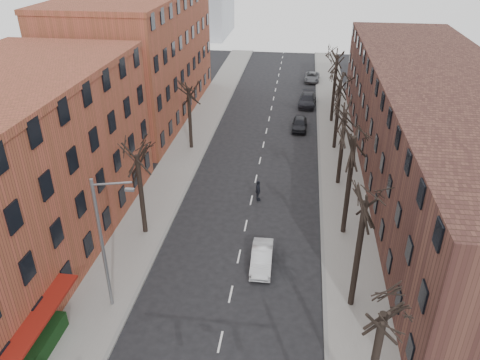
% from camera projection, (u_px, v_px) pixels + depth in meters
% --- Properties ---
extents(sidewalk_left, '(4.00, 90.00, 0.15)m').
position_uv_depth(sidewalk_left, '(190.00, 144.00, 51.20)').
color(sidewalk_left, gray).
rests_on(sidewalk_left, ground).
extents(sidewalk_right, '(4.00, 90.00, 0.15)m').
position_uv_depth(sidewalk_right, '(338.00, 152.00, 49.34)').
color(sidewalk_right, gray).
rests_on(sidewalk_right, ground).
extents(building_left_near, '(12.00, 26.00, 12.00)m').
position_uv_depth(building_left_near, '(5.00, 176.00, 31.86)').
color(building_left_near, brown).
rests_on(building_left_near, ground).
extents(building_left_far, '(12.00, 28.00, 14.00)m').
position_uv_depth(building_left_far, '(139.00, 58.00, 56.71)').
color(building_left_far, brown).
rests_on(building_left_far, ground).
extents(building_right, '(12.00, 50.00, 10.00)m').
position_uv_depth(building_right, '(437.00, 130.00, 41.71)').
color(building_right, '#533027').
rests_on(building_right, ground).
extents(awning_left, '(1.20, 7.00, 0.15)m').
position_uv_depth(awning_left, '(48.00, 352.00, 26.08)').
color(awning_left, maroon).
rests_on(awning_left, ground).
extents(hedge, '(0.80, 6.00, 1.00)m').
position_uv_depth(hedge, '(35.00, 358.00, 24.91)').
color(hedge, black).
rests_on(hedge, sidewalk_left).
extents(tree_right_b, '(5.20, 5.20, 10.80)m').
position_uv_depth(tree_right_b, '(350.00, 305.00, 29.34)').
color(tree_right_b, black).
rests_on(tree_right_b, ground).
extents(tree_right_c, '(5.20, 5.20, 11.60)m').
position_uv_depth(tree_right_c, '(343.00, 233.00, 36.32)').
color(tree_right_c, black).
rests_on(tree_right_c, ground).
extents(tree_right_d, '(5.20, 5.20, 10.00)m').
position_uv_depth(tree_right_d, '(337.00, 184.00, 43.31)').
color(tree_right_d, black).
rests_on(tree_right_d, ground).
extents(tree_right_e, '(5.20, 5.20, 10.80)m').
position_uv_depth(tree_right_e, '(334.00, 148.00, 50.29)').
color(tree_right_e, black).
rests_on(tree_right_e, ground).
extents(tree_right_f, '(5.20, 5.20, 11.60)m').
position_uv_depth(tree_right_f, '(331.00, 122.00, 57.28)').
color(tree_right_f, black).
rests_on(tree_right_f, ground).
extents(tree_left_a, '(5.20, 5.20, 9.50)m').
position_uv_depth(tree_left_a, '(146.00, 233.00, 36.35)').
color(tree_left_a, black).
rests_on(tree_left_a, ground).
extents(tree_left_b, '(5.20, 5.20, 9.50)m').
position_uv_depth(tree_left_b, '(192.00, 148.00, 50.32)').
color(tree_left_b, black).
rests_on(tree_left_b, ground).
extents(streetlight, '(2.45, 0.22, 9.03)m').
position_uv_depth(streetlight, '(104.00, 240.00, 26.92)').
color(streetlight, slate).
rests_on(streetlight, ground).
extents(silver_sedan, '(1.52, 4.12, 1.35)m').
position_uv_depth(silver_sedan, '(262.00, 258.00, 32.47)').
color(silver_sedan, silver).
rests_on(silver_sedan, ground).
extents(parked_car_near, '(1.81, 4.25, 1.43)m').
position_uv_depth(parked_car_near, '(300.00, 124.00, 54.71)').
color(parked_car_near, black).
rests_on(parked_car_near, ground).
extents(parked_car_mid, '(2.51, 5.36, 1.51)m').
position_uv_depth(parked_car_mid, '(307.00, 100.00, 62.24)').
color(parked_car_mid, black).
rests_on(parked_car_mid, ground).
extents(parked_car_far, '(2.42, 4.80, 1.30)m').
position_uv_depth(parked_car_far, '(312.00, 77.00, 72.23)').
color(parked_car_far, slate).
rests_on(parked_car_far, ground).
extents(pedestrian_crossing, '(0.71, 1.18, 1.89)m').
position_uv_depth(pedestrian_crossing, '(258.00, 191.00, 40.26)').
color(pedestrian_crossing, black).
rests_on(pedestrian_crossing, ground).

